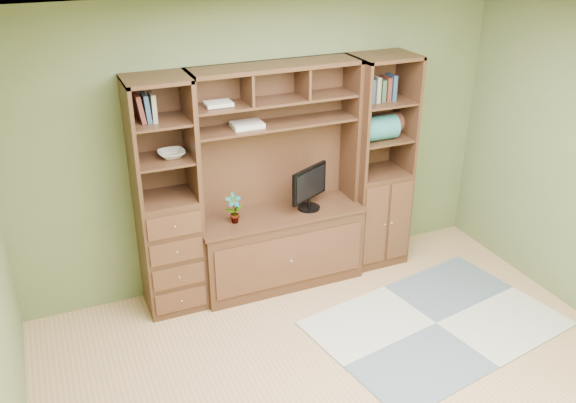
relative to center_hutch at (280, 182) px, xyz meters
name	(u,v)px	position (x,y,z in m)	size (l,w,h in m)	color
room	(381,246)	(-0.03, -1.73, 0.28)	(4.60, 4.10, 2.64)	tan
center_hutch	(280,182)	(0.00, 0.00, 0.00)	(1.54, 0.53, 2.05)	#452818
left_tower	(167,199)	(-1.00, 0.04, 0.00)	(0.50, 0.45, 2.05)	#452818
right_tower	(378,164)	(1.02, 0.04, 0.00)	(0.55, 0.45, 2.05)	#452818
rug	(436,323)	(0.96, -1.15, -1.02)	(2.00, 1.34, 0.01)	#979C9C
monitor	(309,181)	(0.27, -0.03, -0.02)	(0.46, 0.20, 0.56)	black
orchid	(234,209)	(-0.44, -0.03, -0.16)	(0.15, 0.10, 0.28)	#B0513B
magazines	(247,125)	(-0.26, 0.09, 0.54)	(0.26, 0.19, 0.04)	beige
bowl	(172,154)	(-0.93, 0.04, 0.39)	(0.22, 0.22, 0.05)	beige
blanket_teal	(376,128)	(0.95, -0.01, 0.38)	(0.38, 0.22, 0.22)	#2D7773
blanket_red	(390,123)	(1.17, 0.12, 0.36)	(0.34, 0.19, 0.19)	brown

